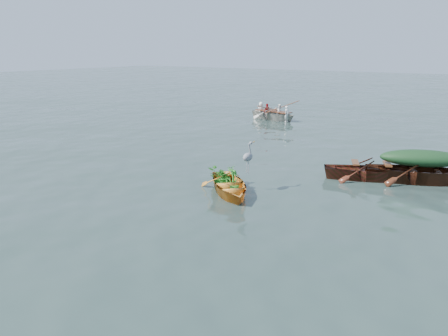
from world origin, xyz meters
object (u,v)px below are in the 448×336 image
(yellow_dinghy, at_px, (229,193))
(rowed_boat, at_px, (273,120))
(heron, at_px, (248,162))
(green_tarp_boat, at_px, (419,182))
(open_wooden_boat, at_px, (370,180))

(yellow_dinghy, bearing_deg, rowed_boat, 66.44)
(heron, bearing_deg, green_tarp_boat, -2.84)
(green_tarp_boat, height_order, rowed_boat, green_tarp_boat)
(rowed_boat, distance_m, heron, 13.30)
(open_wooden_boat, bearing_deg, heron, 118.11)
(rowed_boat, bearing_deg, yellow_dinghy, -144.88)
(open_wooden_boat, bearing_deg, green_tarp_boat, -90.48)
(open_wooden_boat, xyz_separation_m, rowed_boat, (-8.19, 8.84, 0.00))
(rowed_boat, height_order, heron, heron)
(yellow_dinghy, xyz_separation_m, green_tarp_boat, (4.26, 4.18, 0.00))
(yellow_dinghy, bearing_deg, heron, 5.19)
(yellow_dinghy, height_order, heron, heron)
(yellow_dinghy, height_order, open_wooden_boat, open_wooden_boat)
(heron, bearing_deg, yellow_dinghy, -174.81)
(yellow_dinghy, relative_size, rowed_boat, 0.75)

